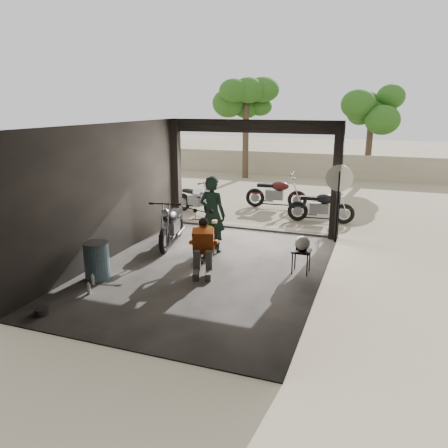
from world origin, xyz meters
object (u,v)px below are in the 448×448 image
Objects in this scene: outside_bike_a at (197,197)px; sign_post at (338,192)px; outside_bike_c at (321,204)px; mechanic at (203,249)px; stool at (301,253)px; rider at (212,215)px; outside_bike_b at (276,191)px; oil_drum at (97,261)px; main_bike at (209,235)px; left_bike at (171,222)px; helmet at (302,243)px.

outside_bike_a is 0.82× the size of sign_post.
outside_bike_c is 1.49× the size of mechanic.
mechanic is 2.23× the size of stool.
outside_bike_b is at bearing -84.10° from rider.
oil_drum reaches higher than stool.
sign_post is at bearing 36.16° from mechanic.
rider reaches higher than mechanic.
mechanic is at bearing -130.99° from outside_bike_a.
stool is at bearing -13.78° from main_bike.
outside_bike_a is 6.02m from oil_drum.
oil_drum is at bearing -119.66° from sign_post.
oil_drum is at bearing 67.31° from rider.
rider is 3.06m from oil_drum.
outside_bike_a is (-0.71, 3.30, -0.04)m from left_bike.
outside_bike_c is at bearing 35.02° from left_bike.
sign_post reaches higher than outside_bike_c.
helmet is 2.69m from sign_post.
mechanic is at bearing -78.20° from main_bike.
oil_drum is at bearing -163.73° from helmet.
stool is (2.33, -0.40, -0.07)m from main_bike.
outside_bike_b is 0.99× the size of rider.
main_bike is 2.95× the size of stool.
left_bike is 0.88× the size of sign_post.
rider is at bearing 172.07° from outside_bike_b.
oil_drum is (-1.64, -2.53, -0.56)m from rider.
oil_drum is 0.39× the size of sign_post.
outside_bike_a is (-1.98, 3.79, 0.05)m from main_bike.
helmet is at bearing 4.61° from mechanic.
helmet is (0.01, -0.01, 0.23)m from stool.
mechanic is 2.15m from stool.
rider is at bearing -20.28° from left_bike.
helmet is 0.17× the size of sign_post.
stool is 4.39m from oil_drum.
outside_bike_a reaches higher than helmet.
main_bike is at bearing 106.26° from rider.
outside_bike_c reaches higher than outside_bike_a.
outside_bike_b is 5.22m from rider.
outside_bike_b is 2.26m from outside_bike_c.
main_bike is 5.52m from outside_bike_b.
sign_post is at bearing -166.68° from outside_bike_c.
outside_bike_c reaches higher than main_bike.
sign_post is at bearing 79.51° from stool.
sign_post reaches higher than oil_drum.
helmet is (2.34, -0.41, 0.17)m from main_bike.
stool is at bearing -110.05° from outside_bike_a.
helmet is (1.98, -5.92, 0.05)m from outside_bike_b.
rider reaches higher than main_bike.
left_bike is 0.97× the size of outside_bike_b.
main_bike is at bearing 146.91° from outside_bike_c.
helmet is at bearing 173.34° from rider.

